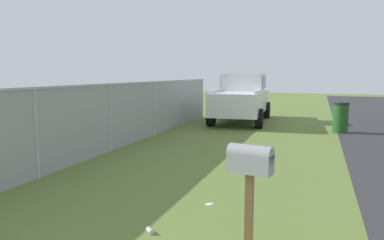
{
  "coord_description": "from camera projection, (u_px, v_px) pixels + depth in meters",
  "views": [
    {
      "loc": [
        -0.12,
        -0.82,
        2.09
      ],
      "look_at": [
        5.74,
        1.24,
        1.29
      ],
      "focal_mm": 33.89,
      "sensor_mm": 36.0,
      "label": 1
    }
  ],
  "objects": [
    {
      "name": "mailbox",
      "position": [
        250.0,
        168.0,
        4.06
      ],
      "size": [
        0.3,
        0.53,
        1.3
      ],
      "rotation": [
        0.0,
        0.0,
        -0.21
      ],
      "color": "brown",
      "rests_on": "ground"
    },
    {
      "name": "pickup_truck",
      "position": [
        242.0,
        96.0,
        15.77
      ],
      "size": [
        5.17,
        2.36,
        2.09
      ],
      "rotation": [
        0.0,
        0.0,
        0.05
      ],
      "color": "silver",
      "rests_on": "ground"
    },
    {
      "name": "trash_bin",
      "position": [
        340.0,
        117.0,
        12.8
      ],
      "size": [
        0.55,
        0.55,
        1.08
      ],
      "color": "#1E4C1E",
      "rests_on": "ground"
    },
    {
      "name": "fence_section",
      "position": [
        110.0,
        115.0,
        9.65
      ],
      "size": [
        16.21,
        0.07,
        1.83
      ],
      "color": "#9EA3A8",
      "rests_on": "ground"
    },
    {
      "name": "litter_wrapper_near_hydrant",
      "position": [
        209.0,
        204.0,
        5.82
      ],
      "size": [
        0.15,
        0.14,
        0.01
      ],
      "primitive_type": "cube",
      "rotation": [
        0.0,
        0.0,
        2.49
      ],
      "color": "silver",
      "rests_on": "ground"
    },
    {
      "name": "litter_can_midfield_b",
      "position": [
        150.0,
        231.0,
        4.76
      ],
      "size": [
        0.13,
        0.13,
        0.07
      ],
      "primitive_type": "cylinder",
      "rotation": [
        0.0,
        1.57,
        0.83
      ],
      "color": "silver",
      "rests_on": "ground"
    }
  ]
}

